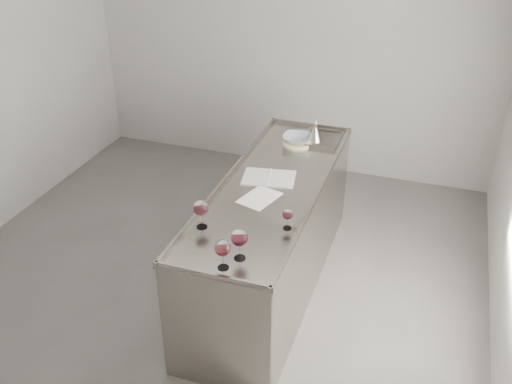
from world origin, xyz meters
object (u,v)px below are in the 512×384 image
(notebook, at_px, (269,178))
(wine_funnel, at_px, (315,134))
(wine_glass_small, at_px, (288,215))
(wine_glass_middle, at_px, (223,249))
(wine_glass_left, at_px, (201,209))
(wine_glass_right, at_px, (239,239))
(ceramic_bowl, at_px, (297,139))
(counter, at_px, (272,236))

(notebook, distance_m, wine_funnel, 0.83)
(wine_glass_small, xyz_separation_m, notebook, (-0.33, 0.63, -0.10))
(wine_glass_middle, height_order, wine_funnel, wine_funnel)
(wine_glass_small, bearing_deg, wine_glass_middle, -114.45)
(wine_glass_left, bearing_deg, wine_glass_right, -34.15)
(wine_glass_left, height_order, notebook, wine_glass_left)
(wine_glass_left, xyz_separation_m, wine_glass_middle, (0.30, -0.37, -0.00))
(wine_glass_left, xyz_separation_m, notebook, (0.22, 0.80, -0.14))
(wine_glass_small, distance_m, ceramic_bowl, 1.34)
(wine_glass_right, bearing_deg, notebook, 97.99)
(counter, height_order, wine_glass_left, wine_glass_left)
(wine_glass_left, height_order, wine_glass_right, wine_glass_right)
(counter, xyz_separation_m, wine_glass_right, (0.09, -0.96, 0.62))
(wine_glass_middle, relative_size, notebook, 0.45)
(wine_glass_middle, xyz_separation_m, ceramic_bowl, (-0.05, 1.85, -0.09))
(wine_glass_middle, bearing_deg, wine_funnel, 87.57)
(counter, height_order, wine_glass_small, wine_glass_small)
(ceramic_bowl, xyz_separation_m, wine_funnel, (0.13, 0.13, 0.01))
(counter, xyz_separation_m, notebook, (-0.06, 0.09, 0.47))
(wine_glass_right, distance_m, ceramic_bowl, 1.74)
(wine_glass_middle, bearing_deg, wine_glass_right, 63.30)
(wine_glass_middle, relative_size, wine_glass_right, 0.95)
(wine_funnel, bearing_deg, wine_glass_right, -90.69)
(wine_funnel, bearing_deg, wine_glass_small, -83.53)
(counter, xyz_separation_m, wine_glass_small, (0.27, -0.54, 0.57))
(wine_glass_small, bearing_deg, wine_glass_right, -113.78)
(wine_glass_small, bearing_deg, wine_glass_left, -162.56)
(ceramic_bowl, bearing_deg, notebook, -93.40)
(wine_glass_left, distance_m, wine_glass_small, 0.58)
(counter, bearing_deg, wine_glass_small, -62.94)
(wine_glass_middle, xyz_separation_m, wine_glass_small, (0.25, 0.54, -0.04))
(wine_glass_middle, relative_size, wine_funnel, 0.97)
(counter, bearing_deg, notebook, 121.97)
(wine_glass_left, distance_m, wine_funnel, 1.66)
(wine_glass_right, xyz_separation_m, wine_funnel, (0.02, 1.86, -0.09))
(wine_glass_left, relative_size, wine_glass_right, 0.99)
(wine_glass_left, distance_m, notebook, 0.84)
(wine_glass_middle, height_order, wine_glass_small, wine_glass_middle)
(wine_glass_left, height_order, wine_glass_middle, wine_glass_left)
(wine_glass_left, relative_size, ceramic_bowl, 0.83)
(wine_glass_middle, distance_m, wine_glass_small, 0.60)
(wine_glass_left, bearing_deg, notebook, 74.86)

